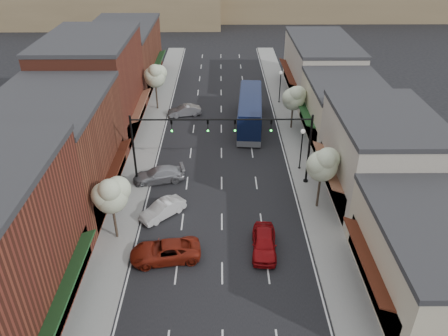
{
  "coord_description": "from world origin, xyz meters",
  "views": [
    {
      "loc": [
        -0.05,
        -27.05,
        22.38
      ],
      "look_at": [
        0.22,
        7.09,
        2.2
      ],
      "focal_mm": 35.0,
      "sensor_mm": 36.0,
      "label": 1
    }
  ],
  "objects_px": {
    "red_hatchback": "(264,243)",
    "parked_car_e": "(185,111)",
    "tree_left_far": "(155,75)",
    "parked_car_c": "(159,175)",
    "signal_mast_left": "(159,140)",
    "tree_left_near": "(111,194)",
    "parked_car_b": "(163,209)",
    "lamp_post_near": "(302,143)",
    "signal_mast_right": "(284,139)",
    "lamp_post_far": "(280,82)",
    "coach_bus": "(250,111)",
    "parked_car_a": "(165,251)",
    "tree_right_far": "(294,97)",
    "tree_right_near": "(323,164)"
  },
  "relations": [
    {
      "from": "parked_car_b",
      "to": "tree_right_far",
      "type": "bearing_deg",
      "value": 97.83
    },
    {
      "from": "lamp_post_near",
      "to": "lamp_post_far",
      "type": "relative_size",
      "value": 1.0
    },
    {
      "from": "signal_mast_left",
      "to": "tree_right_far",
      "type": "height_order",
      "value": "signal_mast_left"
    },
    {
      "from": "lamp_post_near",
      "to": "tree_left_near",
      "type": "bearing_deg",
      "value": -146.67
    },
    {
      "from": "signal_mast_left",
      "to": "coach_bus",
      "type": "bearing_deg",
      "value": 54.98
    },
    {
      "from": "signal_mast_right",
      "to": "tree_right_near",
      "type": "height_order",
      "value": "signal_mast_right"
    },
    {
      "from": "signal_mast_right",
      "to": "tree_left_near",
      "type": "xyz_separation_m",
      "value": [
        -13.87,
        -8.05,
        -0.4
      ]
    },
    {
      "from": "parked_car_c",
      "to": "parked_car_e",
      "type": "relative_size",
      "value": 1.2
    },
    {
      "from": "lamp_post_far",
      "to": "parked_car_e",
      "type": "bearing_deg",
      "value": -161.82
    },
    {
      "from": "tree_right_near",
      "to": "red_hatchback",
      "type": "distance_m",
      "value": 8.43
    },
    {
      "from": "tree_left_far",
      "to": "lamp_post_far",
      "type": "height_order",
      "value": "tree_left_far"
    },
    {
      "from": "signal_mast_left",
      "to": "red_hatchback",
      "type": "relative_size",
      "value": 1.82
    },
    {
      "from": "lamp_post_near",
      "to": "parked_car_a",
      "type": "xyz_separation_m",
      "value": [
        -12.0,
        -12.95,
        -2.28
      ]
    },
    {
      "from": "signal_mast_left",
      "to": "signal_mast_right",
      "type": "bearing_deg",
      "value": 0.0
    },
    {
      "from": "lamp_post_near",
      "to": "red_hatchback",
      "type": "relative_size",
      "value": 0.98
    },
    {
      "from": "coach_bus",
      "to": "parked_car_c",
      "type": "bearing_deg",
      "value": -122.57
    },
    {
      "from": "signal_mast_right",
      "to": "tree_right_far",
      "type": "height_order",
      "value": "signal_mast_right"
    },
    {
      "from": "tree_right_near",
      "to": "lamp_post_near",
      "type": "bearing_deg",
      "value": 94.77
    },
    {
      "from": "parked_car_b",
      "to": "signal_mast_right",
      "type": "bearing_deg",
      "value": 71.67
    },
    {
      "from": "signal_mast_left",
      "to": "tree_left_far",
      "type": "height_order",
      "value": "signal_mast_left"
    },
    {
      "from": "parked_car_c",
      "to": "parked_car_a",
      "type": "bearing_deg",
      "value": -4.17
    },
    {
      "from": "parked_car_e",
      "to": "lamp_post_near",
      "type": "bearing_deg",
      "value": 28.91
    },
    {
      "from": "signal_mast_right",
      "to": "parked_car_a",
      "type": "height_order",
      "value": "signal_mast_right"
    },
    {
      "from": "lamp_post_far",
      "to": "parked_car_b",
      "type": "xyz_separation_m",
      "value": [
        -12.79,
        -25.15,
        -2.33
      ]
    },
    {
      "from": "signal_mast_right",
      "to": "lamp_post_near",
      "type": "bearing_deg",
      "value": 48.95
    },
    {
      "from": "signal_mast_right",
      "to": "coach_bus",
      "type": "xyz_separation_m",
      "value": [
        -2.21,
        12.89,
        -2.7
      ]
    },
    {
      "from": "tree_right_near",
      "to": "parked_car_b",
      "type": "distance_m",
      "value": 13.9
    },
    {
      "from": "parked_car_e",
      "to": "lamp_post_far",
      "type": "bearing_deg",
      "value": 94.3
    },
    {
      "from": "red_hatchback",
      "to": "parked_car_e",
      "type": "height_order",
      "value": "red_hatchback"
    },
    {
      "from": "lamp_post_near",
      "to": "parked_car_b",
      "type": "bearing_deg",
      "value": -149.13
    },
    {
      "from": "tree_left_far",
      "to": "parked_car_b",
      "type": "height_order",
      "value": "tree_left_far"
    },
    {
      "from": "lamp_post_near",
      "to": "parked_car_b",
      "type": "distance_m",
      "value": 15.08
    },
    {
      "from": "tree_left_near",
      "to": "lamp_post_far",
      "type": "relative_size",
      "value": 1.28
    },
    {
      "from": "tree_right_far",
      "to": "tree_left_near",
      "type": "height_order",
      "value": "tree_left_near"
    },
    {
      "from": "coach_bus",
      "to": "parked_car_a",
      "type": "relative_size",
      "value": 2.35
    },
    {
      "from": "tree_left_far",
      "to": "coach_bus",
      "type": "xyz_separation_m",
      "value": [
        11.67,
        -5.05,
        -2.68
      ]
    },
    {
      "from": "signal_mast_right",
      "to": "red_hatchback",
      "type": "xyz_separation_m",
      "value": [
        -2.44,
        -9.61,
        -3.85
      ]
    },
    {
      "from": "tree_right_far",
      "to": "lamp_post_far",
      "type": "relative_size",
      "value": 1.22
    },
    {
      "from": "tree_right_far",
      "to": "red_hatchback",
      "type": "bearing_deg",
      "value": -103.46
    },
    {
      "from": "tree_left_near",
      "to": "parked_car_c",
      "type": "bearing_deg",
      "value": 74.91
    },
    {
      "from": "signal_mast_left",
      "to": "tree_left_near",
      "type": "relative_size",
      "value": 1.44
    },
    {
      "from": "lamp_post_near",
      "to": "parked_car_c",
      "type": "relative_size",
      "value": 0.91
    },
    {
      "from": "signal_mast_right",
      "to": "signal_mast_left",
      "type": "bearing_deg",
      "value": 180.0
    },
    {
      "from": "red_hatchback",
      "to": "parked_car_a",
      "type": "xyz_separation_m",
      "value": [
        -7.39,
        -0.84,
        -0.05
      ]
    },
    {
      "from": "lamp_post_far",
      "to": "parked_car_a",
      "type": "bearing_deg",
      "value": -111.51
    },
    {
      "from": "lamp_post_near",
      "to": "parked_car_c",
      "type": "bearing_deg",
      "value": -171.29
    },
    {
      "from": "tree_left_far",
      "to": "parked_car_c",
      "type": "xyz_separation_m",
      "value": [
        2.28,
        -17.55,
        -3.89
      ]
    },
    {
      "from": "lamp_post_far",
      "to": "tree_left_far",
      "type": "bearing_deg",
      "value": -172.7
    },
    {
      "from": "tree_right_far",
      "to": "signal_mast_right",
      "type": "bearing_deg",
      "value": -102.85
    },
    {
      "from": "tree_left_near",
      "to": "tree_left_far",
      "type": "height_order",
      "value": "tree_left_far"
    }
  ]
}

